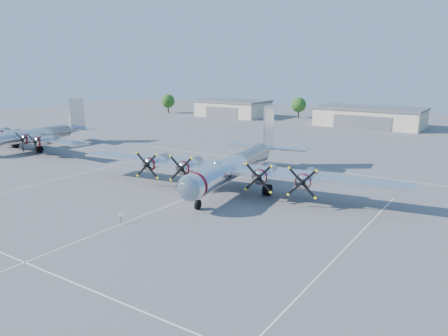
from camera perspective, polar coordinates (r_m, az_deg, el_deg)
The scene contains 9 objects.
ground at distance 55.71m, azimuth -5.12°, elevation -4.08°, with size 260.00×260.00×0.00m, color #565659.
parking_lines at distance 54.43m, azimuth -6.28°, elevation -4.52°, with size 60.00×50.08×0.01m.
hangar_west at distance 146.82m, azimuth 1.19°, elevation 7.82°, with size 22.60×14.60×5.40m.
hangar_center at distance 128.52m, azimuth 18.48°, elevation 6.38°, with size 28.60×14.60×5.40m.
tree_far_west at distance 158.45m, azimuth -7.33°, elevation 8.66°, with size 4.80×4.80×6.64m.
tree_west at distance 144.31m, azimuth 9.72°, elevation 8.15°, with size 4.80×4.80×6.64m.
main_bomber_b29 at distance 61.12m, azimuth 1.47°, elevation -2.46°, with size 46.42×31.75×10.27m, color silver, non-canonical shape.
bomber_west at distance 96.73m, azimuth -23.52°, elevation 2.28°, with size 36.49×25.84×9.64m, color silver, non-canonical shape.
info_placard at distance 48.38m, azimuth -13.35°, elevation -6.13°, with size 0.55×0.28×1.11m.
Camera 1 is at (33.50, -41.34, 16.51)m, focal length 35.00 mm.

